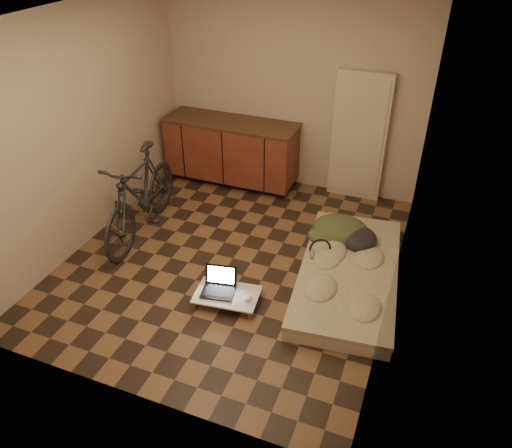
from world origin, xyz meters
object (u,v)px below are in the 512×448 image
at_px(lap_desk, 227,295).
at_px(laptop, 219,286).
at_px(bicycle, 140,191).
at_px(futon, 348,274).

distance_m(lap_desk, laptop, 0.12).
relative_size(bicycle, lap_desk, 2.64).
height_order(bicycle, laptop, bicycle).
height_order(futon, laptop, laptop).
relative_size(bicycle, futon, 0.83).
distance_m(futon, lap_desk, 1.31).
bearing_deg(bicycle, laptop, -35.39).
bearing_deg(lap_desk, futon, 28.92).
bearing_deg(laptop, bicycle, 139.99).
height_order(futon, lap_desk, futon).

